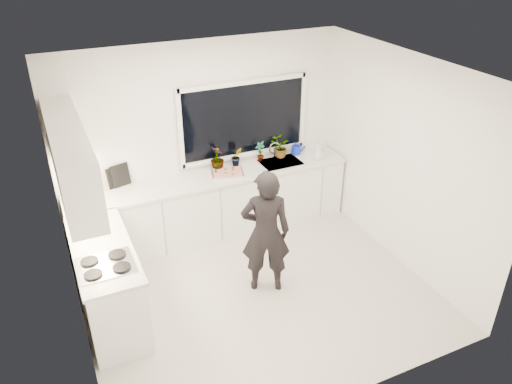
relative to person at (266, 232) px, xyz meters
name	(u,v)px	position (x,y,z in m)	size (l,w,h in m)	color
floor	(257,292)	(-0.14, -0.05, -0.81)	(4.00, 3.50, 0.02)	beige
wall_back	(203,139)	(-0.14, 1.71, 0.55)	(4.00, 0.02, 2.70)	white
wall_left	(65,238)	(-2.15, -0.05, 0.55)	(0.02, 3.50, 2.70)	white
wall_right	(403,162)	(1.87, -0.05, 0.55)	(0.02, 3.50, 2.70)	white
ceiling	(257,72)	(-0.14, -0.05, 1.91)	(4.00, 3.50, 0.02)	white
window	(244,119)	(0.46, 1.68, 0.75)	(1.80, 0.02, 1.00)	black
base_cabinets_back	(214,206)	(-0.14, 1.40, -0.36)	(3.92, 0.58, 0.88)	white
base_cabinets_left	(108,283)	(-1.81, 0.30, -0.36)	(0.58, 1.60, 0.88)	white
countertop_back	(213,177)	(-0.14, 1.39, 0.10)	(3.94, 0.62, 0.04)	silver
countertop_left	(102,249)	(-1.81, 0.30, 0.10)	(0.62, 1.60, 0.04)	silver
upper_cabinets	(71,158)	(-1.93, 0.65, 1.05)	(0.34, 2.10, 0.70)	white
sink	(280,165)	(0.91, 1.40, 0.07)	(0.58, 0.42, 0.14)	silver
faucet	(274,150)	(0.91, 1.60, 0.23)	(0.03, 0.03, 0.22)	silver
stovetop	(105,265)	(-1.83, -0.05, 0.14)	(0.56, 0.48, 0.03)	black
person	(266,232)	(0.00, 0.00, 0.00)	(0.58, 0.38, 1.59)	black
pizza_tray	(227,173)	(0.08, 1.37, 0.14)	(0.43, 0.32, 0.03)	silver
pizza	(227,172)	(0.08, 1.37, 0.16)	(0.39, 0.28, 0.01)	red
watering_can	(296,150)	(1.26, 1.56, 0.19)	(0.14, 0.14, 0.13)	#142DBD
paper_towel_roll	(69,191)	(-1.99, 1.50, 0.25)	(0.11, 0.11, 0.26)	white
knife_block	(92,187)	(-1.71, 1.54, 0.23)	(0.13, 0.10, 0.22)	#A17B4A
utensil_crock	(92,221)	(-1.83, 0.75, 0.20)	(0.13, 0.13, 0.16)	#BCBBC0
picture_frame_large	(115,177)	(-1.40, 1.64, 0.26)	(0.22, 0.02, 0.28)	black
picture_frame_small	(120,175)	(-1.32, 1.64, 0.27)	(0.25, 0.02, 0.30)	black
herb_plants	(255,152)	(0.58, 1.56, 0.28)	(1.27, 0.33, 0.34)	#26662D
soap_bottles	(319,151)	(1.47, 1.25, 0.26)	(0.18, 0.13, 0.30)	#D8BF66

